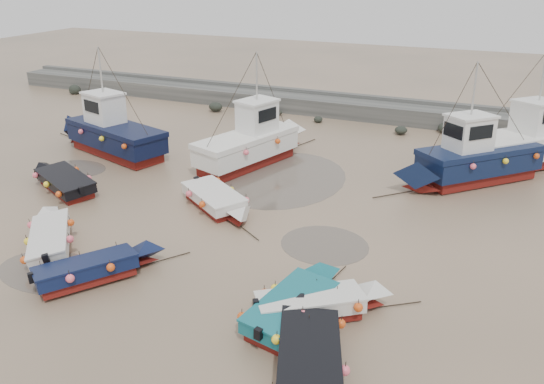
{
  "coord_description": "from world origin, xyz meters",
  "views": [
    {
      "loc": [
        10.54,
        -15.84,
        10.64
      ],
      "look_at": [
        2.21,
        3.71,
        1.4
      ],
      "focal_mm": 35.0,
      "sensor_mm": 36.0,
      "label": 1
    }
  ],
  "objects_px": {
    "dinghy_1": "(97,266)",
    "dinghy_6": "(308,348)",
    "cabin_boat_1": "(254,140)",
    "dinghy_0": "(52,234)",
    "cabin_boat_0": "(109,131)",
    "cabin_boat_2": "(471,158)",
    "person": "(229,175)",
    "cabin_boat_3": "(530,142)",
    "dinghy_3": "(321,302)",
    "dinghy_4": "(63,179)",
    "dinghy_5": "(218,199)",
    "dinghy_2": "(297,302)"
  },
  "relations": [
    {
      "from": "dinghy_0",
      "to": "dinghy_4",
      "type": "height_order",
      "value": "same"
    },
    {
      "from": "cabin_boat_1",
      "to": "person",
      "type": "relative_size",
      "value": 5.68
    },
    {
      "from": "dinghy_0",
      "to": "dinghy_3",
      "type": "relative_size",
      "value": 1.0
    },
    {
      "from": "dinghy_5",
      "to": "cabin_boat_3",
      "type": "distance_m",
      "value": 18.13
    },
    {
      "from": "cabin_boat_2",
      "to": "cabin_boat_3",
      "type": "height_order",
      "value": "same"
    },
    {
      "from": "dinghy_1",
      "to": "cabin_boat_1",
      "type": "bearing_deg",
      "value": 125.29
    },
    {
      "from": "person",
      "to": "dinghy_0",
      "type": "bearing_deg",
      "value": 60.12
    },
    {
      "from": "cabin_boat_0",
      "to": "cabin_boat_1",
      "type": "relative_size",
      "value": 1.05
    },
    {
      "from": "cabin_boat_0",
      "to": "cabin_boat_1",
      "type": "height_order",
      "value": "same"
    },
    {
      "from": "cabin_boat_2",
      "to": "person",
      "type": "height_order",
      "value": "cabin_boat_2"
    },
    {
      "from": "dinghy_2",
      "to": "cabin_boat_0",
      "type": "height_order",
      "value": "cabin_boat_0"
    },
    {
      "from": "dinghy_4",
      "to": "dinghy_2",
      "type": "bearing_deg",
      "value": -83.89
    },
    {
      "from": "dinghy_0",
      "to": "cabin_boat_0",
      "type": "relative_size",
      "value": 0.51
    },
    {
      "from": "cabin_boat_0",
      "to": "cabin_boat_2",
      "type": "xyz_separation_m",
      "value": [
        20.25,
        3.48,
        0.01
      ]
    },
    {
      "from": "dinghy_2",
      "to": "cabin_boat_1",
      "type": "height_order",
      "value": "cabin_boat_1"
    },
    {
      "from": "dinghy_3",
      "to": "cabin_boat_3",
      "type": "height_order",
      "value": "cabin_boat_3"
    },
    {
      "from": "dinghy_2",
      "to": "cabin_boat_2",
      "type": "height_order",
      "value": "cabin_boat_2"
    },
    {
      "from": "cabin_boat_2",
      "to": "cabin_boat_0",
      "type": "bearing_deg",
      "value": 55.21
    },
    {
      "from": "dinghy_1",
      "to": "dinghy_5",
      "type": "bearing_deg",
      "value": 116.12
    },
    {
      "from": "cabin_boat_0",
      "to": "cabin_boat_3",
      "type": "distance_m",
      "value": 24.36
    },
    {
      "from": "dinghy_3",
      "to": "dinghy_6",
      "type": "bearing_deg",
      "value": -26.25
    },
    {
      "from": "cabin_boat_2",
      "to": "dinghy_3",
      "type": "bearing_deg",
      "value": 121.42
    },
    {
      "from": "person",
      "to": "cabin_boat_0",
      "type": "bearing_deg",
      "value": -16.27
    },
    {
      "from": "dinghy_1",
      "to": "dinghy_3",
      "type": "distance_m",
      "value": 8.24
    },
    {
      "from": "cabin_boat_0",
      "to": "person",
      "type": "relative_size",
      "value": 5.94
    },
    {
      "from": "cabin_boat_1",
      "to": "dinghy_2",
      "type": "bearing_deg",
      "value": -41.01
    },
    {
      "from": "dinghy_0",
      "to": "dinghy_4",
      "type": "distance_m",
      "value": 6.2
    },
    {
      "from": "dinghy_3",
      "to": "dinghy_4",
      "type": "xyz_separation_m",
      "value": [
        -15.42,
        5.01,
        -0.01
      ]
    },
    {
      "from": "dinghy_3",
      "to": "cabin_boat_3",
      "type": "distance_m",
      "value": 19.21
    },
    {
      "from": "dinghy_5",
      "to": "cabin_boat_2",
      "type": "relative_size",
      "value": 0.69
    },
    {
      "from": "dinghy_5",
      "to": "cabin_boat_3",
      "type": "xyz_separation_m",
      "value": [
        13.34,
        12.25,
        0.79
      ]
    },
    {
      "from": "dinghy_1",
      "to": "cabin_boat_0",
      "type": "relative_size",
      "value": 0.52
    },
    {
      "from": "dinghy_0",
      "to": "dinghy_4",
      "type": "relative_size",
      "value": 0.83
    },
    {
      "from": "dinghy_3",
      "to": "cabin_boat_3",
      "type": "bearing_deg",
      "value": 125.72
    },
    {
      "from": "dinghy_1",
      "to": "cabin_boat_2",
      "type": "height_order",
      "value": "cabin_boat_2"
    },
    {
      "from": "cabin_boat_1",
      "to": "cabin_boat_2",
      "type": "bearing_deg",
      "value": 27.06
    },
    {
      "from": "dinghy_6",
      "to": "cabin_boat_0",
      "type": "distance_m",
      "value": 21.34
    },
    {
      "from": "dinghy_6",
      "to": "dinghy_4",
      "type": "bearing_deg",
      "value": 135.98
    },
    {
      "from": "dinghy_1",
      "to": "cabin_boat_3",
      "type": "distance_m",
      "value": 24.08
    },
    {
      "from": "cabin_boat_1",
      "to": "cabin_boat_2",
      "type": "xyz_separation_m",
      "value": [
        11.53,
        1.68,
        -0.0
      ]
    },
    {
      "from": "dinghy_1",
      "to": "dinghy_6",
      "type": "relative_size",
      "value": 0.85
    },
    {
      "from": "dinghy_3",
      "to": "dinghy_6",
      "type": "xyz_separation_m",
      "value": [
        0.35,
        -2.28,
        -0.01
      ]
    },
    {
      "from": "cabin_boat_3",
      "to": "person",
      "type": "relative_size",
      "value": 4.96
    },
    {
      "from": "dinghy_5",
      "to": "person",
      "type": "relative_size",
      "value": 3.21
    },
    {
      "from": "dinghy_1",
      "to": "cabin_boat_1",
      "type": "xyz_separation_m",
      "value": [
        0.13,
        13.31,
        0.81
      ]
    },
    {
      "from": "dinghy_3",
      "to": "person",
      "type": "relative_size",
      "value": 3.03
    },
    {
      "from": "cabin_boat_3",
      "to": "dinghy_1",
      "type": "bearing_deg",
      "value": -82.11
    },
    {
      "from": "dinghy_6",
      "to": "cabin_boat_1",
      "type": "distance_m",
      "value": 16.79
    },
    {
      "from": "dinghy_6",
      "to": "person",
      "type": "height_order",
      "value": "dinghy_6"
    },
    {
      "from": "dinghy_4",
      "to": "dinghy_0",
      "type": "bearing_deg",
      "value": -114.79
    }
  ]
}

